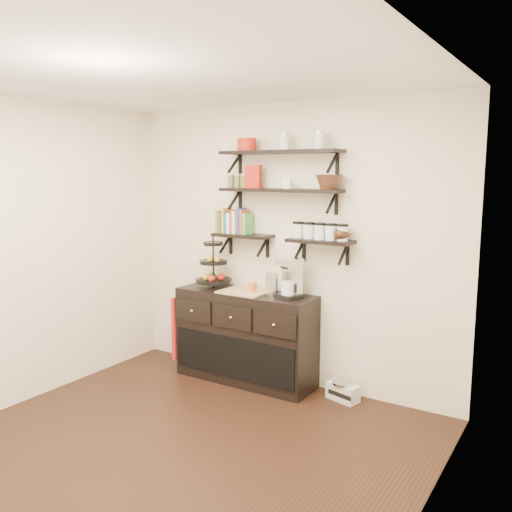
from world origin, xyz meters
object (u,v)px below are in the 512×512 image
object	(u,v)px
sideboard	(246,336)
fruit_stand	(214,270)
radio	(343,391)
coffee_maker	(290,279)

from	to	relation	value
sideboard	fruit_stand	size ratio (longest dim) A/B	2.69
fruit_stand	radio	world-z (taller)	fruit_stand
sideboard	coffee_maker	size ratio (longest dim) A/B	3.75
sideboard	radio	xyz separation A→B (m)	(1.01, 0.07, -0.37)
fruit_stand	coffee_maker	size ratio (longest dim) A/B	1.39
sideboard	radio	size ratio (longest dim) A/B	4.39
radio	fruit_stand	bearing A→B (deg)	-162.16
sideboard	fruit_stand	xyz separation A→B (m)	(-0.38, 0.00, 0.63)
fruit_stand	sideboard	bearing A→B (deg)	-0.57
coffee_maker	fruit_stand	bearing A→B (deg)	-158.85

